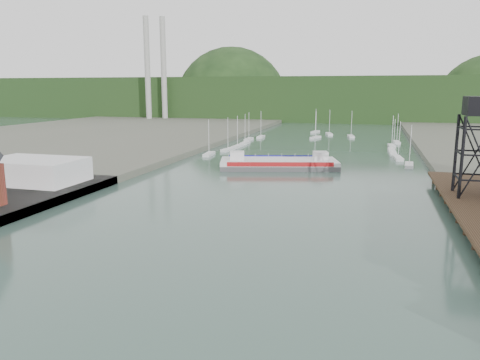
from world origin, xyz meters
The scene contains 5 objects.
white_shed centered at (-44.00, 50.00, 3.85)m, with size 18.00×12.00×4.50m, color silver.
marina_sailboats centered at (0.08, 138.46, 0.35)m, with size 57.71×92.65×0.90m.
smokestacks centered at (-106.00, 232.50, 30.00)m, with size 11.20×8.20×60.00m.
distant_hills centered at (-3.98, 301.35, 10.38)m, with size 500.00×120.00×80.00m.
chain_ferry centered at (-3.67, 88.11, 1.18)m, with size 30.50×18.43×4.11m.
Camera 1 is at (18.27, -24.29, 19.44)m, focal length 35.00 mm.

